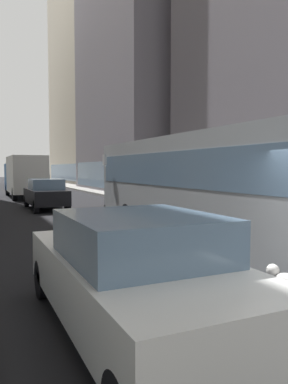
% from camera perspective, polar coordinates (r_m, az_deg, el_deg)
% --- Properties ---
extents(ground_plane, '(120.00, 120.00, 0.00)m').
position_cam_1_polar(ground_plane, '(38.94, -17.80, 0.28)').
color(ground_plane, black).
extents(sidewalk_right, '(2.40, 110.00, 0.15)m').
position_cam_1_polar(sidewalk_right, '(40.02, -9.68, 0.60)').
color(sidewalk_right, gray).
rests_on(sidewalk_right, ground).
extents(building_right_mid, '(11.98, 16.72, 27.87)m').
position_cam_1_polar(building_right_mid, '(38.80, 1.93, 21.29)').
color(building_right_mid, slate).
rests_on(building_right_mid, ground).
extents(building_right_far, '(8.30, 23.57, 41.50)m').
position_cam_1_polar(building_right_far, '(60.72, -8.27, 21.43)').
color(building_right_far, '#B2A893').
rests_on(building_right_far, ground).
extents(transit_bus, '(2.78, 11.53, 3.05)m').
position_cam_1_polar(transit_bus, '(9.88, 11.79, 1.20)').
color(transit_bus, '#999EA3').
rests_on(transit_bus, ground).
extents(car_yellow_taxi, '(1.73, 4.28, 1.62)m').
position_cam_1_polar(car_yellow_taxi, '(37.76, -15.77, 1.46)').
color(car_yellow_taxi, yellow).
rests_on(car_yellow_taxi, ground).
extents(car_white_van, '(1.90, 4.58, 1.62)m').
position_cam_1_polar(car_white_van, '(4.95, -1.54, -12.34)').
color(car_white_van, silver).
rests_on(car_white_van, ground).
extents(car_black_suv, '(1.75, 4.29, 1.62)m').
position_cam_1_polar(car_black_suv, '(20.40, -14.87, -0.29)').
color(car_black_suv, black).
rests_on(car_black_suv, ground).
extents(box_truck, '(2.30, 7.50, 3.05)m').
position_cam_1_polar(box_truck, '(28.95, -17.86, 2.47)').
color(box_truck, '#19519E').
rests_on(box_truck, ground).
extents(dalmatian_dog, '(0.22, 0.96, 0.72)m').
position_cam_1_polar(dalmatian_dog, '(5.98, 21.31, -12.90)').
color(dalmatian_dog, white).
rests_on(dalmatian_dog, ground).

